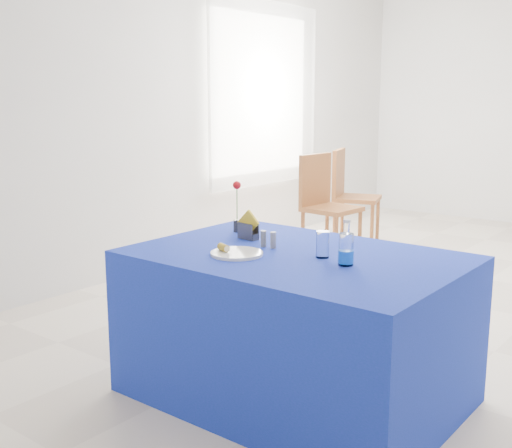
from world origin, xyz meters
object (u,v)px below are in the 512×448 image
at_px(blue_table, 295,326).
at_px(chair_win_b, 349,190).
at_px(water_bottle, 346,250).
at_px(plate, 237,253).
at_px(chair_win_a, 324,199).

distance_m(blue_table, chair_win_b, 3.57).
relative_size(water_bottle, chair_win_b, 0.22).
relative_size(plate, water_bottle, 1.21).
bearing_deg(water_bottle, blue_table, 172.27).
relative_size(plate, chair_win_a, 0.26).
height_order(plate, chair_win_b, chair_win_b).
bearing_deg(blue_table, chair_win_a, 119.37).
relative_size(blue_table, water_bottle, 7.44).
relative_size(plate, chair_win_b, 0.26).
bearing_deg(chair_win_a, blue_table, -146.31).
distance_m(water_bottle, chair_win_a, 3.11).
height_order(water_bottle, chair_win_a, chair_win_a).
distance_m(plate, blue_table, 0.49).
bearing_deg(chair_win_b, chair_win_a, 171.61).
height_order(blue_table, water_bottle, water_bottle).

